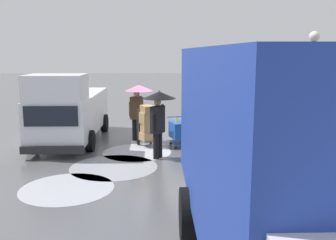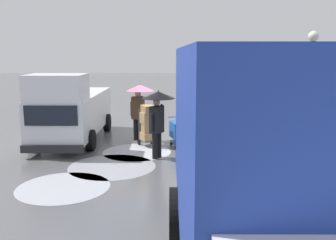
# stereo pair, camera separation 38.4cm
# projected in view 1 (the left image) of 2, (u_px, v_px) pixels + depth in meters

# --- Properties ---
(ground_plane) EXTENTS (90.00, 90.00, 0.00)m
(ground_plane) POSITION_uv_depth(u_px,v_px,m) (168.00, 141.00, 14.20)
(ground_plane) COLOR #5B5B5E
(slush_patch_near_cluster) EXTENTS (2.30, 2.30, 0.01)m
(slush_patch_near_cluster) POSITION_uv_depth(u_px,v_px,m) (137.00, 152.00, 12.60)
(slush_patch_near_cluster) COLOR silver
(slush_patch_near_cluster) RESTS_ON ground
(slush_patch_under_van) EXTENTS (2.56, 2.56, 0.01)m
(slush_patch_under_van) POSITION_uv_depth(u_px,v_px,m) (114.00, 167.00, 11.00)
(slush_patch_under_van) COLOR #999BA0
(slush_patch_under_van) RESTS_ON ground
(slush_patch_mid_street) EXTENTS (2.31, 2.31, 0.01)m
(slush_patch_mid_street) POSITION_uv_depth(u_px,v_px,m) (67.00, 188.00, 9.28)
(slush_patch_mid_street) COLOR #ADAFB5
(slush_patch_mid_street) RESTS_ON ground
(cargo_van_parked_right) EXTENTS (2.33, 5.40, 2.60)m
(cargo_van_parked_right) POSITION_uv_depth(u_px,v_px,m) (70.00, 111.00, 13.85)
(cargo_van_parked_right) COLOR white
(cargo_van_parked_right) RESTS_ON ground
(box_truck_background) EXTENTS (2.83, 8.30, 3.38)m
(box_truck_background) POSITION_uv_depth(u_px,v_px,m) (294.00, 162.00, 4.80)
(box_truck_background) COLOR navy
(box_truck_background) RESTS_ON ground
(shopping_cart_vendor) EXTENTS (0.73, 0.92, 1.04)m
(shopping_cart_vendor) POSITION_uv_depth(u_px,v_px,m) (179.00, 131.00, 13.27)
(shopping_cart_vendor) COLOR #1951B2
(shopping_cart_vendor) RESTS_ON ground
(hand_dolly_boxes) EXTENTS (0.75, 0.85, 1.46)m
(hand_dolly_boxes) POSITION_uv_depth(u_px,v_px,m) (147.00, 124.00, 13.29)
(hand_dolly_boxes) COLOR #515156
(hand_dolly_boxes) RESTS_ON ground
(pedestrian_pink_side) EXTENTS (1.04, 1.04, 2.15)m
(pedestrian_pink_side) POSITION_uv_depth(u_px,v_px,m) (159.00, 108.00, 11.67)
(pedestrian_pink_side) COLOR black
(pedestrian_pink_side) RESTS_ON ground
(pedestrian_black_side) EXTENTS (1.04, 1.04, 2.15)m
(pedestrian_black_side) POSITION_uv_depth(u_px,v_px,m) (138.00, 99.00, 13.99)
(pedestrian_black_side) COLOR black
(pedestrian_black_side) RESTS_ON ground
(pedestrian_white_side) EXTENTS (1.04, 1.04, 2.15)m
(pedestrian_white_side) POSITION_uv_depth(u_px,v_px,m) (215.00, 99.00, 13.88)
(pedestrian_white_side) COLOR black
(pedestrian_white_side) RESTS_ON ground
(street_lamp) EXTENTS (0.28, 0.28, 3.86)m
(street_lamp) POSITION_uv_depth(u_px,v_px,m) (311.00, 87.00, 10.30)
(street_lamp) COLOR #2D2D33
(street_lamp) RESTS_ON ground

